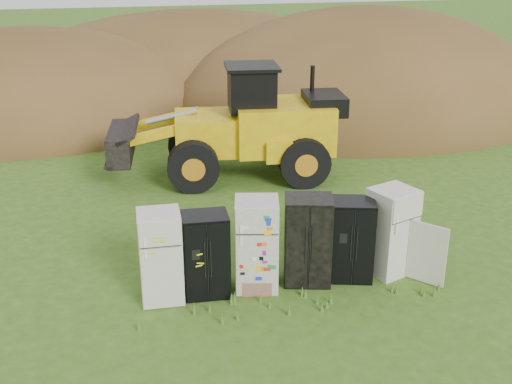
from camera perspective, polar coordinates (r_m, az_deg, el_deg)
ground at (r=13.35m, az=2.56°, el=-8.11°), size 120.00×120.00×0.00m
fridge_leftmost at (r=12.54m, az=-8.47°, el=-5.68°), size 0.83×0.80×1.83m
fridge_black_side at (r=12.65m, az=-4.48°, el=-5.56°), size 0.92×0.74×1.71m
fridge_sticker at (r=12.78m, az=0.07°, el=-4.68°), size 1.00×0.95×1.90m
fridge_dark_mid at (r=13.07m, az=4.62°, el=-4.28°), size 1.11×0.98×1.85m
fridge_black_right at (r=13.34m, az=8.53°, el=-4.20°), size 1.02×0.92×1.72m
fridge_open_door at (r=13.67m, az=11.91°, el=-3.44°), size 1.07×1.03×1.88m
wheel_loader at (r=18.70m, az=-2.93°, el=6.17°), size 7.10×3.50×3.31m
dirt_mound_right at (r=26.63m, az=9.37°, el=6.90°), size 15.47×11.34×8.50m
dirt_mound_left at (r=27.58m, az=-19.49°, el=6.45°), size 15.85×11.89×6.88m
dirt_mound_back at (r=30.56m, az=-5.37°, el=8.97°), size 19.04×12.69×7.37m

